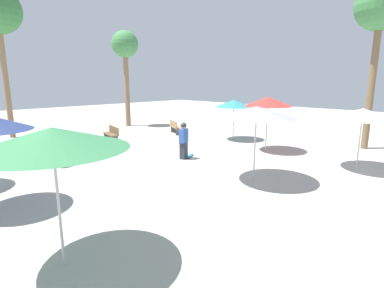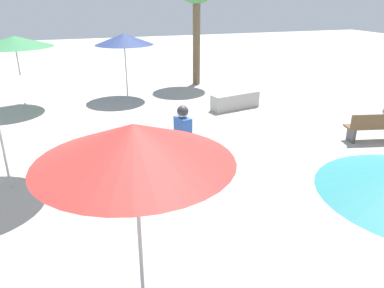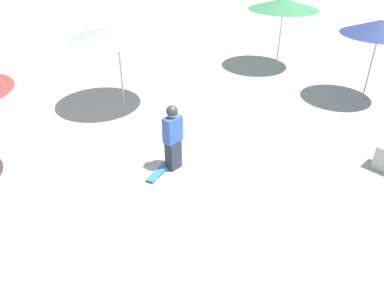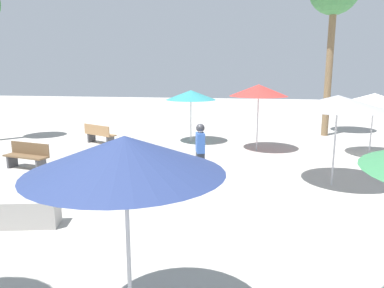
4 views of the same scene
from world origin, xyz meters
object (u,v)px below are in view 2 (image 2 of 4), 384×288
skateboard (191,176)px  bench_near (375,127)px  skater_main (183,137)px  shade_umbrella_red (134,143)px  shade_umbrella_green (14,42)px  shade_umbrella_navy (124,39)px  concrete_ledge (235,101)px

skateboard → bench_near: 5.71m
skateboard → skater_main: bearing=156.1°
shade_umbrella_red → shade_umbrella_green: bearing=101.2°
skateboard → shade_umbrella_navy: 7.94m
bench_near → shade_umbrella_green: 12.05m
shade_umbrella_red → shade_umbrella_green: shade_umbrella_red is taller
skateboard → shade_umbrella_green: 8.75m
shade_umbrella_navy → shade_umbrella_green: size_ratio=0.98×
concrete_ledge → bench_near: (2.34, -4.28, 0.13)m
concrete_ledge → bench_near: bearing=-61.3°
bench_near → skateboard: bearing=-161.2°
shade_umbrella_red → shade_umbrella_green: 11.11m
bench_near → shade_umbrella_green: (-9.67, 6.91, 1.97)m
bench_near → shade_umbrella_green: size_ratio=0.64×
shade_umbrella_green → skater_main: bearing=-60.6°
bench_near → shade_umbrella_green: bearing=158.0°
shade_umbrella_red → shade_umbrella_green: (-2.16, 10.90, -0.00)m
bench_near → concrete_ledge: bearing=132.3°
shade_umbrella_red → shade_umbrella_navy: size_ratio=1.03×
concrete_ledge → shade_umbrella_green: (-7.33, 2.64, 2.10)m
skater_main → concrete_ledge: bearing=126.6°
skateboard → concrete_ledge: bearing=114.8°
skateboard → shade_umbrella_red: size_ratio=0.30×
skater_main → bench_near: 5.74m
skateboard → concrete_ledge: 5.85m
concrete_ledge → skater_main: bearing=-127.8°
skater_main → concrete_ledge: 5.55m
skateboard → concrete_ledge: (3.33, 4.80, 0.23)m
concrete_ledge → bench_near: size_ratio=1.17×
shade_umbrella_green → skateboard: bearing=-61.7°
shade_umbrella_navy → shade_umbrella_green: (-3.85, -0.18, 0.07)m
skateboard → bench_near: bearing=64.9°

